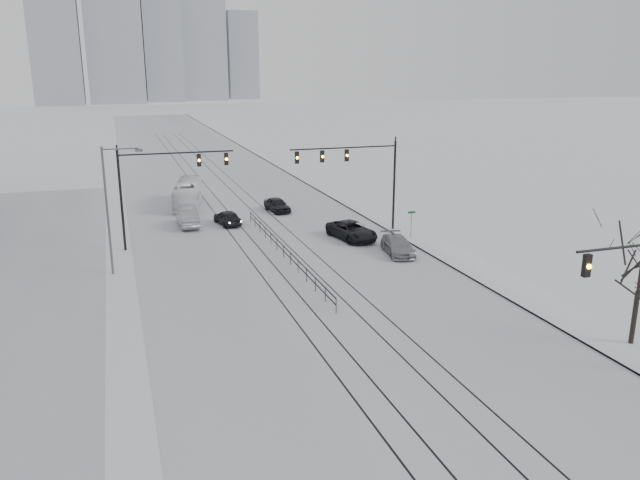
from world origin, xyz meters
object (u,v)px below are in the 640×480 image
Objects in this scene: sedan_nb_front at (352,231)px; sedan_nb_far at (277,205)px; sedan_sb_inner at (227,218)px; sedan_sb_outer at (188,219)px; sedan_nb_right at (398,246)px; box_truck at (188,194)px.

sedan_nb_front reaches higher than sedan_nb_far.
sedan_sb_inner is 0.87× the size of sedan_sb_outer.
sedan_nb_right is (14.54, -14.05, -0.08)m from sedan_sb_outer.
sedan_nb_far is (5.78, 3.88, 0.02)m from sedan_sb_inner.
sedan_sb_outer is at bearing 94.77° from box_truck.
sedan_nb_front is 0.56× the size of box_truck.
sedan_nb_far is at bearing -156.21° from sedan_sb_inner.
sedan_sb_inner is at bearing -154.08° from sedan_nb_far.
sedan_nb_right is at bearing -81.40° from sedan_nb_front.
sedan_nb_far is (-5.18, 17.55, 0.02)m from sedan_nb_right.
sedan_sb_inner is 12.42m from sedan_nb_front.
box_truck is at bearing 129.47° from sedan_nb_right.
sedan_nb_right is (10.96, -13.67, -0.00)m from sedan_sb_inner.
sedan_sb_outer is at bearing 145.21° from sedan_nb_right.
sedan_nb_front is at bearing 127.34° from sedan_sb_inner.
sedan_sb_inner is 17.52m from sedan_nb_right.
box_truck is at bearing -98.49° from sedan_sb_outer.
box_truck reaches higher than sedan_sb_inner.
sedan_sb_inner is at bearing 116.46° from box_truck.
sedan_nb_right is 18.29m from sedan_nb_far.
box_truck reaches higher than sedan_nb_right.
sedan_sb_outer is 0.86× the size of sedan_nb_front.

